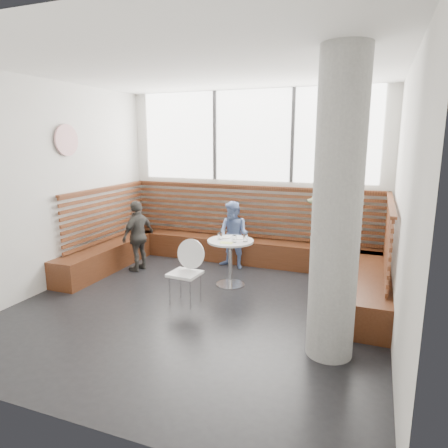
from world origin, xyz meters
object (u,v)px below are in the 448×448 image
at_px(cafe_chair, 187,266).
at_px(child_back, 234,235).
at_px(adult_man, 325,240).
at_px(cafe_table, 230,253).
at_px(concrete_column, 337,211).
at_px(child_left, 138,236).

xyz_separation_m(cafe_chair, child_back, (0.10, 1.71, 0.08)).
xyz_separation_m(cafe_chair, adult_man, (1.77, 1.16, 0.28)).
height_order(cafe_table, child_back, child_back).
xyz_separation_m(cafe_table, cafe_chair, (-0.36, -0.84, -0.01)).
xyz_separation_m(concrete_column, adult_man, (-0.31, 1.90, -0.79)).
distance_m(adult_man, child_left, 3.23).
bearing_deg(adult_man, child_back, 78.07).
distance_m(concrete_column, cafe_chair, 2.46).
relative_size(adult_man, child_left, 1.28).
relative_size(cafe_chair, adult_man, 0.56).
bearing_deg(cafe_table, cafe_chair, -113.06).
distance_m(concrete_column, child_left, 4.05).
bearing_deg(adult_man, cafe_chair, 129.52).
height_order(adult_man, child_left, adult_man).
distance_m(cafe_chair, child_back, 1.72).
bearing_deg(concrete_column, child_back, 129.03).
xyz_separation_m(cafe_table, child_left, (-1.81, 0.15, 0.09)).
xyz_separation_m(concrete_column, cafe_table, (-1.73, 1.58, -1.06)).
relative_size(cafe_chair, child_back, 0.74).
height_order(cafe_chair, adult_man, adult_man).
relative_size(concrete_column, cafe_table, 4.25).
bearing_deg(child_back, cafe_table, -61.81).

